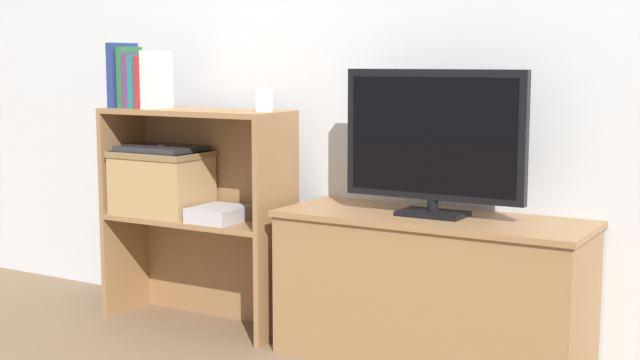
% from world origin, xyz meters
% --- Properties ---
extents(ground_plane, '(16.00, 16.00, 0.00)m').
position_xyz_m(ground_plane, '(0.00, 0.00, 0.00)').
color(ground_plane, brown).
extents(wall_back, '(10.00, 0.05, 2.40)m').
position_xyz_m(wall_back, '(0.00, 0.41, 1.20)').
color(wall_back, silver).
rests_on(wall_back, ground_plane).
extents(tv_stand, '(1.05, 0.39, 0.50)m').
position_xyz_m(tv_stand, '(0.40, 0.19, 0.25)').
color(tv_stand, olive).
rests_on(tv_stand, ground_plane).
extents(tv, '(0.63, 0.14, 0.48)m').
position_xyz_m(tv, '(0.40, 0.19, 0.76)').
color(tv, black).
rests_on(tv, tv_stand).
extents(bookshelf_lower_tier, '(0.75, 0.28, 0.42)m').
position_xyz_m(bookshelf_lower_tier, '(-0.54, 0.19, 0.26)').
color(bookshelf_lower_tier, olive).
rests_on(bookshelf_lower_tier, ground_plane).
extents(bookshelf_upper_tier, '(0.75, 0.28, 0.41)m').
position_xyz_m(bookshelf_upper_tier, '(-0.54, 0.19, 0.68)').
color(bookshelf_upper_tier, olive).
rests_on(bookshelf_upper_tier, bookshelf_lower_tier).
extents(book_navy, '(0.03, 0.15, 0.25)m').
position_xyz_m(book_navy, '(-0.87, 0.10, 0.95)').
color(book_navy, navy).
rests_on(book_navy, bookshelf_upper_tier).
extents(book_forest, '(0.03, 0.12, 0.23)m').
position_xyz_m(book_forest, '(-0.84, 0.10, 0.95)').
color(book_forest, '#286638').
rests_on(book_forest, bookshelf_upper_tier).
extents(book_plum, '(0.03, 0.13, 0.21)m').
position_xyz_m(book_plum, '(-0.80, 0.10, 0.93)').
color(book_plum, '#6B2D66').
rests_on(book_plum, bookshelf_upper_tier).
extents(book_teal, '(0.02, 0.16, 0.20)m').
position_xyz_m(book_teal, '(-0.77, 0.10, 0.93)').
color(book_teal, '#1E7075').
rests_on(book_teal, bookshelf_upper_tier).
extents(book_crimson, '(0.03, 0.14, 0.20)m').
position_xyz_m(book_crimson, '(-0.74, 0.10, 0.93)').
color(book_crimson, '#B22328').
rests_on(book_crimson, bookshelf_upper_tier).
extents(book_ivory, '(0.03, 0.16, 0.22)m').
position_xyz_m(book_ivory, '(-0.70, 0.10, 0.94)').
color(book_ivory, silver).
rests_on(book_ivory, bookshelf_upper_tier).
extents(baby_monitor, '(0.05, 0.04, 0.12)m').
position_xyz_m(baby_monitor, '(-0.23, 0.14, 0.87)').
color(baby_monitor, white).
rests_on(baby_monitor, bookshelf_upper_tier).
extents(storage_basket_left, '(0.36, 0.24, 0.25)m').
position_xyz_m(storage_basket_left, '(-0.70, 0.12, 0.55)').
color(storage_basket_left, tan).
rests_on(storage_basket_left, bookshelf_lower_tier).
extents(laptop, '(0.30, 0.22, 0.02)m').
position_xyz_m(laptop, '(-0.70, 0.12, 0.68)').
color(laptop, '#2D2D33').
rests_on(laptop, storage_basket_left).
extents(magazine_stack, '(0.18, 0.20, 0.05)m').
position_xyz_m(magazine_stack, '(-0.42, 0.11, 0.45)').
color(magazine_stack, '#B2B2B7').
rests_on(magazine_stack, bookshelf_lower_tier).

